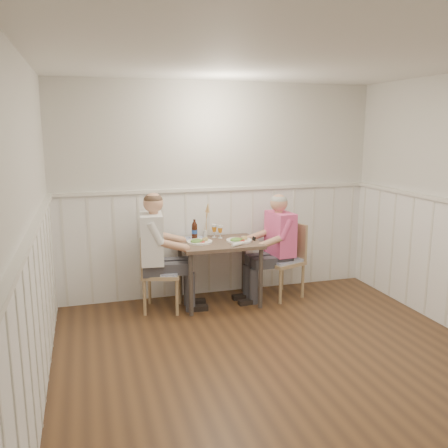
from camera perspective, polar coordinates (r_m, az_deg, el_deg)
name	(u,v)px	position (r m, az deg, el deg)	size (l,w,h in m)	color
ground_plane	(293,376)	(4.23, 8.28, -17.70)	(4.50, 4.50, 0.00)	#452D1C
room_shell	(298,198)	(3.74, 8.95, 3.11)	(4.04, 4.54, 2.60)	silver
wainscot	(264,274)	(4.54, 4.89, -6.07)	(4.00, 4.49, 1.34)	white
dining_table	(219,250)	(5.56, -0.59, -3.15)	(0.92, 0.70, 0.75)	brown
chair_right	(285,257)	(5.89, 7.39, -3.96)	(0.55, 0.55, 0.91)	#A88055
chair_left	(157,269)	(5.44, -8.03, -5.40)	(0.52, 0.52, 0.89)	#A88055
man_in_pink	(277,254)	(5.81, 6.38, -3.63)	(0.63, 0.44, 1.31)	#3F3F47
diner_cream	(156,261)	(5.40, -8.18, -4.48)	(0.67, 0.47, 1.38)	#3F3F47
plate_man	(239,239)	(5.54, 1.76, -1.87)	(0.30, 0.30, 0.08)	white
plate_diner	(199,241)	(5.48, -3.07, -2.05)	(0.30, 0.30, 0.07)	white
beer_glass_a	(220,230)	(5.69, -0.47, -0.69)	(0.06, 0.06, 0.15)	silver
beer_glass_b	(214,229)	(5.73, -1.18, -0.58)	(0.06, 0.06, 0.16)	silver
beer_bottle	(195,230)	(5.64, -3.57, -0.78)	(0.07, 0.07, 0.24)	black
rolled_napkin	(238,244)	(5.34, 1.68, -2.44)	(0.17, 0.11, 0.04)	white
grass_vase	(205,222)	(5.69, -2.26, 0.24)	(0.05, 0.05, 0.44)	silver
gingham_mat	(193,238)	(5.70, -3.76, -1.74)	(0.28, 0.22, 0.01)	#505FA0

